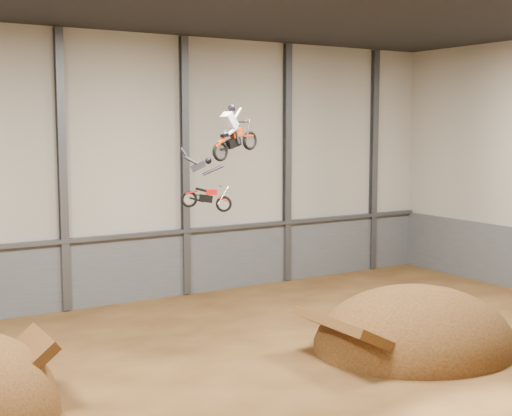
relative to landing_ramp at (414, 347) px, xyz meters
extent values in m
plane|color=#442912|center=(-7.36, -1.32, 0.00)|extent=(40.00, 40.00, 0.00)
cube|color=#AFAA9B|center=(-7.36, 13.68, 7.00)|extent=(40.00, 0.10, 14.00)
cube|color=#56595E|center=(-7.36, 13.58, 1.75)|extent=(39.80, 0.18, 3.50)
cube|color=#47494F|center=(-7.36, 13.43, 3.55)|extent=(39.80, 0.35, 0.20)
cube|color=#47494F|center=(-10.69, 13.48, 7.00)|extent=(0.40, 0.36, 13.90)
cube|color=#47494F|center=(-4.02, 13.48, 7.00)|extent=(0.40, 0.36, 13.90)
cube|color=#47494F|center=(2.64, 13.48, 7.00)|extent=(0.40, 0.36, 13.90)
cube|color=#47494F|center=(9.31, 13.48, 7.00)|extent=(0.40, 0.36, 13.90)
ellipsoid|color=#3C220F|center=(0.00, 0.00, 0.00)|extent=(8.86, 7.84, 5.11)
camera|label=1|loc=(-20.93, -21.22, 9.24)|focal=50.00mm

